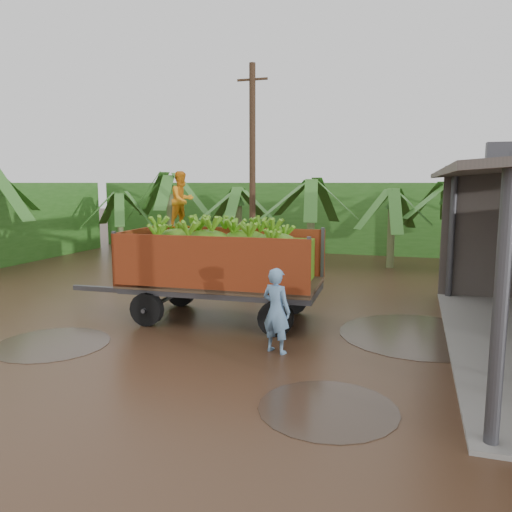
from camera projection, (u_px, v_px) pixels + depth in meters
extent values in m
plane|color=black|center=(226.00, 335.00, 11.91)|extent=(100.00, 100.00, 0.00)
cube|color=#2D661E|center=(296.00, 216.00, 27.34)|extent=(22.00, 3.00, 3.60)
cube|color=#47474C|center=(105.00, 289.00, 14.11)|extent=(2.02, 0.22, 0.13)
imported|color=orange|center=(182.00, 200.00, 13.81)|extent=(0.86, 0.94, 1.57)
imported|color=#6690BB|center=(276.00, 310.00, 10.57)|extent=(0.78, 0.64, 1.84)
cylinder|color=#47301E|center=(252.00, 171.00, 19.36)|extent=(0.24, 0.24, 8.08)
cube|color=#47301E|center=(252.00, 79.00, 18.86)|extent=(1.20, 0.08, 0.08)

